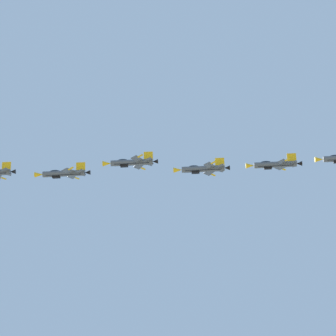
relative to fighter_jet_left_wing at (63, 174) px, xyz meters
name	(u,v)px	position (x,y,z in m)	size (l,w,h in m)	color
fighter_jet_left_wing	(63,174)	(0.00, 0.00, 0.00)	(15.93, 8.36, 6.61)	#4C5666
fighter_jet_right_wing	(131,163)	(18.92, -4.06, 2.71)	(15.93, 8.85, 5.97)	#4C5666
fighter_jet_left_outer	(202,169)	(39.07, -6.28, -0.77)	(15.93, 8.81, 6.02)	#4C5666
fighter_jet_right_outer	(274,165)	(59.47, -8.82, 0.96)	(15.93, 8.27, 6.72)	#4C5666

